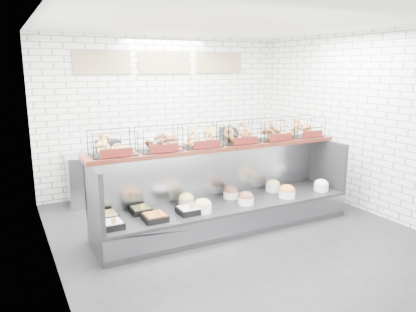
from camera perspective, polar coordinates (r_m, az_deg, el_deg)
ground at (r=6.11m, az=4.07°, el=-10.93°), size 5.50×5.50×0.00m
room_shell at (r=6.14m, az=1.39°, el=9.05°), size 5.02×5.51×3.01m
display_case at (r=6.26m, az=2.40°, el=-7.12°), size 4.00×0.90×1.20m
bagel_shelf at (r=6.14m, az=1.70°, el=2.75°), size 4.10×0.50×0.40m
prep_counter at (r=8.02m, az=-5.01°, el=-1.71°), size 4.00×0.60×1.20m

